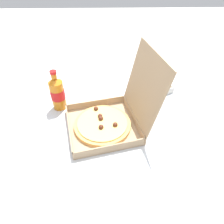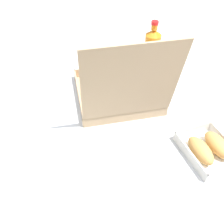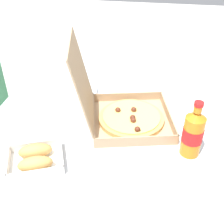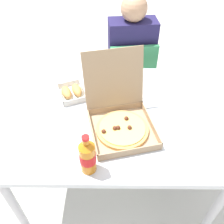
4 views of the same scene
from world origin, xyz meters
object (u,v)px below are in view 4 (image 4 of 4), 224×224
Objects in this scene: chair at (130,77)px; bread_side_box at (72,92)px; diner_person at (130,52)px; cola_bottle at (88,156)px; pizza_box_open at (121,120)px; paper_menu at (144,91)px.

bread_side_box is (-0.40, -0.54, 0.27)m from chair.
diner_person is at bearing 96.09° from chair.
chair is 3.57× the size of bread_side_box.
cola_bottle is (-0.25, -1.08, 0.33)m from chair.
diner_person is 0.88m from pizza_box_open.
pizza_box_open is 1.99× the size of bread_side_box.
diner_person reaches higher than chair.
bread_side_box is (-0.30, 0.27, -0.03)m from pizza_box_open.
paper_menu is at bearing -84.05° from diner_person.
diner_person reaches higher than bread_side_box.
cola_bottle is 1.07× the size of paper_menu.
chair is 1.16m from cola_bottle.
bread_side_box is 0.46m from paper_menu.
chair is 0.87m from pizza_box_open.
cola_bottle is at bearing -74.57° from bread_side_box.
chair is 3.95× the size of paper_menu.
chair is 0.73m from bread_side_box.
chair is at bearing 82.87° from pizza_box_open.
diner_person is 5.14× the size of cola_bottle.
cola_bottle is (-0.15, -0.27, 0.04)m from pizza_box_open.
diner_person is 0.56m from paper_menu.
bread_side_box reaches higher than paper_menu.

